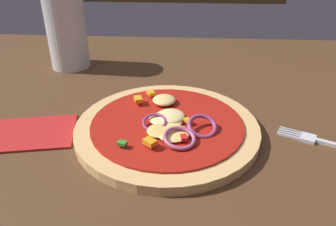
# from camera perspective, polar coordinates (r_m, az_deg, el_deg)

# --- Properties ---
(dining_table) EXTENTS (1.18, 0.90, 0.04)m
(dining_table) POSITION_cam_1_polar(r_m,az_deg,el_deg) (0.47, -1.27, -6.32)
(dining_table) COLOR #4C301C
(dining_table) RESTS_ON ground
(pizza) EXTENTS (0.25, 0.25, 0.03)m
(pizza) POSITION_cam_1_polar(r_m,az_deg,el_deg) (0.46, -0.11, -2.40)
(pizza) COLOR tan
(pizza) RESTS_ON dining_table
(fork) EXTENTS (0.14, 0.08, 0.01)m
(fork) POSITION_cam_1_polar(r_m,az_deg,el_deg) (0.49, 25.86, -4.77)
(fork) COLOR silver
(fork) RESTS_ON dining_table
(beer_glass) EXTENTS (0.07, 0.07, 0.14)m
(beer_glass) POSITION_cam_1_polar(r_m,az_deg,el_deg) (0.69, -16.61, 12.47)
(beer_glass) COLOR silver
(beer_glass) RESTS_ON dining_table
(napkin) EXTENTS (0.15, 0.11, 0.00)m
(napkin) POSITION_cam_1_polar(r_m,az_deg,el_deg) (0.51, -23.31, -3.05)
(napkin) COLOR #B21E1E
(napkin) RESTS_ON dining_table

